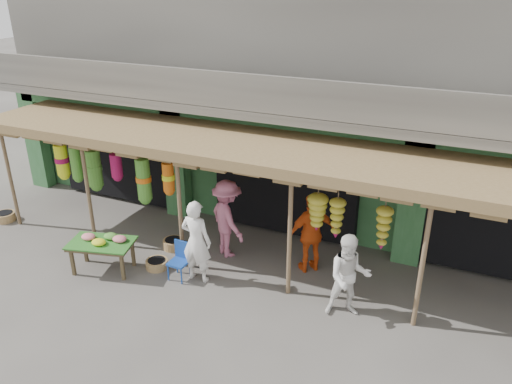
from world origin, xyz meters
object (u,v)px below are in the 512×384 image
at_px(person_front, 196,241).
at_px(person_vendor, 312,233).
at_px(flower_table, 102,243).
at_px(person_shopper, 227,219).
at_px(blue_chair, 180,258).
at_px(person_right, 349,276).

xyz_separation_m(person_front, person_vendor, (2.08, 1.33, -0.01)).
bearing_deg(person_vendor, flower_table, -18.05).
xyz_separation_m(person_front, person_shopper, (0.12, 1.18, 0.00)).
bearing_deg(person_front, person_shopper, -95.72).
height_order(person_vendor, person_shopper, person_shopper).
height_order(blue_chair, person_front, person_front).
bearing_deg(flower_table, person_front, -0.11).
height_order(flower_table, person_shopper, person_shopper).
relative_size(person_front, person_shopper, 1.00).
height_order(flower_table, person_right, person_right).
distance_m(flower_table, person_front, 2.13).
height_order(person_front, person_shopper, person_shopper).
bearing_deg(blue_chair, flower_table, -163.10).
xyz_separation_m(blue_chair, person_front, (0.38, 0.07, 0.46)).
bearing_deg(person_shopper, person_right, -163.85).
relative_size(blue_chair, person_vendor, 0.45).
bearing_deg(blue_chair, person_shopper, 70.29).
bearing_deg(blue_chair, person_front, 12.65).
bearing_deg(person_front, person_right, -177.82).
height_order(blue_chair, person_right, person_right).
distance_m(flower_table, person_shopper, 2.77).
bearing_deg(flower_table, person_right, -7.45).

